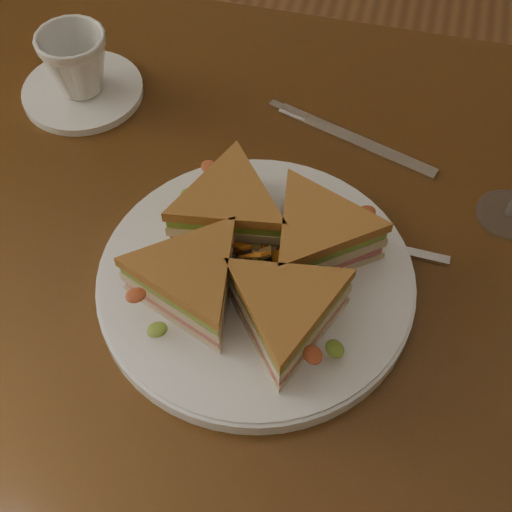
# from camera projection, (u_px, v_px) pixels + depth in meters

# --- Properties ---
(ground) EXTENTS (6.00, 6.00, 0.00)m
(ground) POSITION_uv_depth(u_px,v_px,m) (258.00, 486.00, 1.34)
(ground) COLOR brown
(ground) RESTS_ON ground
(table) EXTENTS (1.20, 0.80, 0.75)m
(table) POSITION_uv_depth(u_px,v_px,m) (259.00, 302.00, 0.81)
(table) COLOR #341D0B
(table) RESTS_ON ground
(plate) EXTENTS (0.31, 0.31, 0.02)m
(plate) POSITION_uv_depth(u_px,v_px,m) (256.00, 281.00, 0.70)
(plate) COLOR silver
(plate) RESTS_ON table
(sandwich_wedges) EXTENTS (0.29, 0.29, 0.06)m
(sandwich_wedges) POSITION_uv_depth(u_px,v_px,m) (256.00, 259.00, 0.67)
(sandwich_wedges) COLOR beige
(sandwich_wedges) RESTS_ON plate
(crisps_mound) EXTENTS (0.09, 0.09, 0.05)m
(crisps_mound) POSITION_uv_depth(u_px,v_px,m) (256.00, 262.00, 0.67)
(crisps_mound) COLOR #B65F17
(crisps_mound) RESTS_ON plate
(spoon) EXTENTS (0.18, 0.03, 0.01)m
(spoon) POSITION_uv_depth(u_px,v_px,m) (318.00, 231.00, 0.74)
(spoon) COLOR silver
(spoon) RESTS_ON table
(knife) EXTENTS (0.21, 0.08, 0.00)m
(knife) POSITION_uv_depth(u_px,v_px,m) (344.00, 136.00, 0.82)
(knife) COLOR silver
(knife) RESTS_ON table
(saucer) EXTENTS (0.15, 0.15, 0.01)m
(saucer) POSITION_uv_depth(u_px,v_px,m) (83.00, 91.00, 0.86)
(saucer) COLOR silver
(saucer) RESTS_ON table
(coffee_cup) EXTENTS (0.10, 0.10, 0.08)m
(coffee_cup) POSITION_uv_depth(u_px,v_px,m) (76.00, 63.00, 0.83)
(coffee_cup) COLOR silver
(coffee_cup) RESTS_ON saucer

